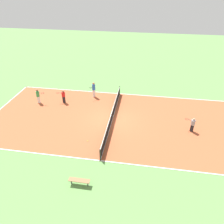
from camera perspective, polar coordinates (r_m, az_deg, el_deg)
name	(u,v)px	position (r m, az deg, el deg)	size (l,w,h in m)	color
ground_plane	(112,120)	(21.25, 0.00, -2.06)	(80.00, 80.00, 0.00)	#60934C
court_surface	(112,120)	(21.25, 0.00, -2.04)	(11.40, 23.96, 0.02)	#B75633
tennis_net	(112,115)	(20.96, 0.00, -0.85)	(11.20, 0.10, 1.00)	black
bench	(79,181)	(15.26, -8.56, -17.32)	(0.36, 1.43, 0.45)	olive
player_far_green	(38,95)	(24.97, -18.77, 4.16)	(0.36, 0.93, 1.63)	white
player_coach_red	(63,96)	(24.34, -12.59, 4.18)	(0.36, 0.94, 1.49)	black
player_baseline_gray	(193,124)	(20.56, 20.33, -2.94)	(0.74, 0.98, 1.38)	black
player_near_blue	(94,89)	(24.96, -4.81, 6.12)	(0.99, 0.67, 1.82)	white
tennis_ball_right_alley	(88,141)	(18.70, -6.38, -7.49)	(0.07, 0.07, 0.07)	#CCE033
tennis_ball_midcourt	(112,100)	(24.59, 0.01, 3.15)	(0.07, 0.07, 0.07)	#CCE033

